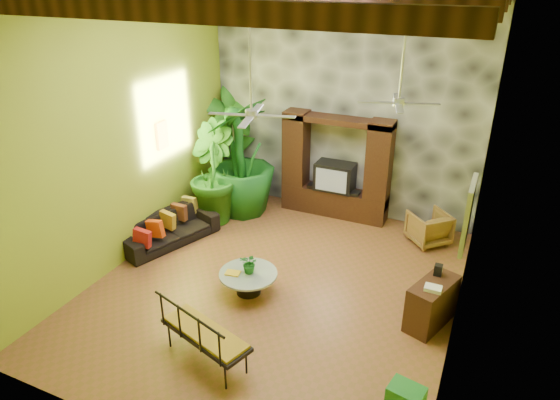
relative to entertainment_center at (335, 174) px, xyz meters
The scene contains 21 objects.
ground 3.28m from the entertainment_center, 90.00° to the right, with size 7.00×7.00×0.00m, color brown.
back_wall 1.58m from the entertainment_center, 90.00° to the left, with size 6.00×0.02×5.00m, color #A0B429.
left_wall 4.60m from the entertainment_center, 133.73° to the right, with size 0.02×7.00×5.00m, color #A0B429.
right_wall 4.60m from the entertainment_center, 46.27° to the right, with size 0.02×7.00×5.00m, color #A0B429.
stone_accent_wall 1.56m from the entertainment_center, 90.00° to the left, with size 5.98×0.10×4.98m, color #303237.
entertainment_center is the anchor object (origin of this frame).
ceiling_fan_front 4.30m from the entertainment_center, 93.24° to the right, with size 1.28×1.28×1.86m.
ceiling_fan_back 3.50m from the entertainment_center, 50.43° to the right, with size 1.28×1.28×1.86m.
wall_art_mask 3.82m from the entertainment_center, 144.18° to the right, with size 0.06×0.32×0.55m, color gold.
wall_art_painting 4.95m from the entertainment_center, 51.61° to the right, with size 0.06×0.70×0.90m, color #26628D.
sofa 3.80m from the entertainment_center, 135.17° to the right, with size 2.05×0.80×0.60m, color black.
wicker_armchair 2.32m from the entertainment_center, 11.76° to the right, with size 0.71×0.73×0.66m, color olive.
tall_plant_a 2.64m from the entertainment_center, behind, with size 1.41×0.96×2.68m, color #23631A.
tall_plant_b 2.74m from the entertainment_center, 150.16° to the right, with size 1.22×0.98×2.21m, color #23661A.
tall_plant_c 2.12m from the entertainment_center, 159.05° to the right, with size 1.48×1.48×2.64m, color #17571A.
coffee_table 3.61m from the entertainment_center, 95.63° to the right, with size 1.00×1.00×0.40m.
centerpiece_plant 3.53m from the entertainment_center, 95.28° to the right, with size 0.32×0.28×0.36m, color #175A1C.
yellow_tray 3.74m from the entertainment_center, 98.90° to the right, with size 0.25×0.18×0.03m, color #F5FD1B.
iron_bench 5.32m from the entertainment_center, 91.43° to the right, with size 1.52×0.95×0.57m.
side_console 4.10m from the entertainment_center, 49.25° to the right, with size 0.43×0.95×0.76m, color black.
green_bin 5.68m from the entertainment_center, 61.91° to the right, with size 0.44×0.33×0.38m, color #1C6C31.
Camera 1 is at (3.12, -6.70, 5.15)m, focal length 32.00 mm.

